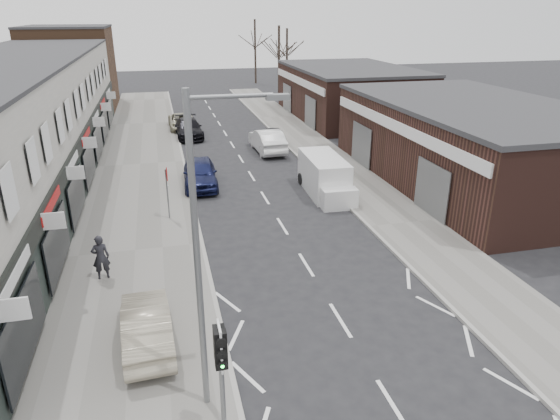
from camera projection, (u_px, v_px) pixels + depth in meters
ground at (364, 358)px, 14.77m from camera, size 160.00×160.00×0.00m
pavement_left at (141, 165)px, 33.11m from camera, size 5.50×64.00×0.12m
pavement_right at (320, 153)px, 35.85m from camera, size 3.50×64.00×0.12m
shop_terrace_left at (10, 125)px, 28.08m from camera, size 8.00×41.00×7.10m
brick_block_far at (72, 69)px, 50.91m from camera, size 8.00×10.00×8.00m
right_unit_near at (472, 144)px, 29.30m from camera, size 10.00×18.00×4.50m
right_unit_far at (349, 93)px, 47.34m from camera, size 10.00×16.00×4.50m
tree_far_a at (279, 96)px, 60.04m from camera, size 3.60×3.60×8.00m
tree_far_b at (287, 88)px, 66.00m from camera, size 3.60×3.60×7.50m
tree_far_c at (256, 83)px, 70.76m from camera, size 3.60×3.60×8.50m
traffic_light at (221, 356)px, 11.09m from camera, size 0.28×0.60×3.10m
street_lamp at (204, 244)px, 11.34m from camera, size 2.23×0.22×8.00m
warning_sign at (167, 178)px, 23.64m from camera, size 0.12×0.80×2.70m
white_van at (325, 177)px, 27.73m from camera, size 2.04×5.38×2.07m
sedan_on_pavement at (147, 325)px, 14.97m from camera, size 1.63×4.11×1.33m
pedestrian at (101, 257)px, 18.61m from camera, size 0.70×0.51×1.77m
parked_car_left_a at (200, 173)px, 28.93m from camera, size 2.13×4.79×1.60m
parked_car_left_b at (189, 128)px, 40.29m from camera, size 2.20×5.07×1.45m
parked_car_left_c at (182, 122)px, 42.98m from camera, size 2.22×4.70×1.30m
parked_car_right_a at (267, 140)px, 36.08m from camera, size 1.93×5.08×1.65m
parked_car_right_b at (273, 135)px, 38.32m from camera, size 1.79×3.94×1.31m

